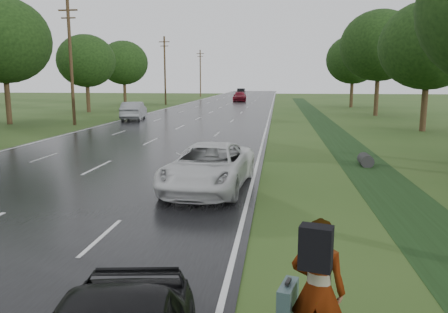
% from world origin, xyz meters
% --- Properties ---
extents(road, '(14.00, 180.00, 0.04)m').
position_xyz_m(road, '(0.00, 45.00, 0.02)').
color(road, black).
rests_on(road, ground).
extents(edge_stripe_east, '(0.12, 180.00, 0.01)m').
position_xyz_m(edge_stripe_east, '(6.75, 45.00, 0.04)').
color(edge_stripe_east, silver).
rests_on(edge_stripe_east, road).
extents(edge_stripe_west, '(0.12, 180.00, 0.01)m').
position_xyz_m(edge_stripe_west, '(-6.75, 45.00, 0.04)').
color(edge_stripe_west, silver).
rests_on(edge_stripe_west, road).
extents(center_line, '(0.12, 180.00, 0.01)m').
position_xyz_m(center_line, '(0.00, 45.00, 0.04)').
color(center_line, silver).
rests_on(center_line, road).
extents(drainage_ditch, '(2.20, 120.00, 0.56)m').
position_xyz_m(drainage_ditch, '(11.50, 18.71, 0.04)').
color(drainage_ditch, black).
rests_on(drainage_ditch, ground).
extents(utility_pole_mid, '(1.60, 0.26, 10.00)m').
position_xyz_m(utility_pole_mid, '(-9.20, 25.00, 5.20)').
color(utility_pole_mid, '#3E2B19').
rests_on(utility_pole_mid, ground).
extents(utility_pole_far, '(1.60, 0.26, 10.00)m').
position_xyz_m(utility_pole_far, '(-9.20, 55.00, 5.20)').
color(utility_pole_far, '#3E2B19').
rests_on(utility_pole_far, ground).
extents(utility_pole_distant, '(1.60, 0.26, 10.00)m').
position_xyz_m(utility_pole_distant, '(-9.20, 85.00, 5.20)').
color(utility_pole_distant, '#3E2B19').
rests_on(utility_pole_distant, ground).
extents(tree_east_c, '(7.00, 7.00, 9.29)m').
position_xyz_m(tree_east_c, '(18.20, 24.00, 6.14)').
color(tree_east_c, '#3E2B19').
rests_on(tree_east_c, ground).
extents(tree_east_d, '(8.00, 8.00, 10.76)m').
position_xyz_m(tree_east_d, '(17.80, 38.00, 7.15)').
color(tree_east_d, '#3E2B19').
rests_on(tree_east_d, ground).
extents(tree_east_f, '(7.20, 7.20, 9.62)m').
position_xyz_m(tree_east_f, '(17.50, 52.00, 6.37)').
color(tree_east_f, '#3E2B19').
rests_on(tree_east_f, ground).
extents(tree_west_c, '(7.80, 7.80, 10.43)m').
position_xyz_m(tree_west_c, '(-15.00, 25.00, 6.92)').
color(tree_west_c, '#3E2B19').
rests_on(tree_west_c, ground).
extents(tree_west_d, '(6.60, 6.60, 8.80)m').
position_xyz_m(tree_west_d, '(-14.20, 39.00, 5.82)').
color(tree_west_d, '#3E2B19').
rests_on(tree_west_d, ground).
extents(tree_west_f, '(7.00, 7.00, 9.29)m').
position_xyz_m(tree_west_f, '(-14.80, 53.00, 6.14)').
color(tree_west_f, '#3E2B19').
rests_on(tree_west_f, ground).
extents(pedestrian, '(0.96, 0.96, 2.00)m').
position_xyz_m(pedestrian, '(8.17, -4.01, 1.03)').
color(pedestrian, '#A5998C').
rests_on(pedestrian, ground).
extents(white_pickup, '(2.96, 5.68, 1.53)m').
position_xyz_m(white_pickup, '(5.31, 5.00, 0.80)').
color(white_pickup, white).
rests_on(white_pickup, road).
extents(silver_sedan, '(2.52, 5.26, 1.66)m').
position_xyz_m(silver_sedan, '(-5.80, 30.16, 0.87)').
color(silver_sedan, gray).
rests_on(silver_sedan, road).
extents(far_car_red, '(2.53, 5.65, 1.61)m').
position_xyz_m(far_car_red, '(1.00, 66.16, 0.84)').
color(far_car_red, maroon).
rests_on(far_car_red, road).
extents(far_car_dark, '(1.89, 5.07, 1.66)m').
position_xyz_m(far_car_dark, '(-1.00, 93.26, 0.87)').
color(far_car_dark, black).
rests_on(far_car_dark, road).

